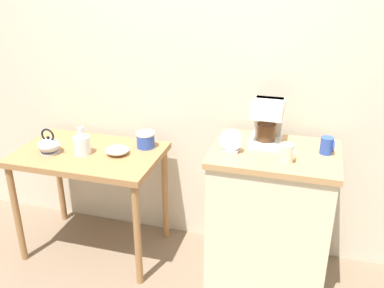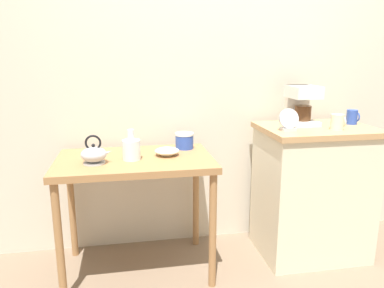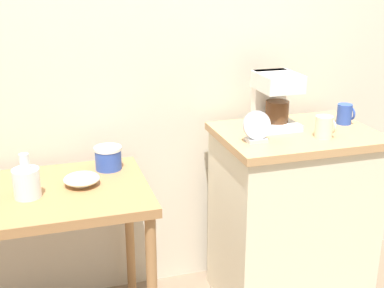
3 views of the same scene
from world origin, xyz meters
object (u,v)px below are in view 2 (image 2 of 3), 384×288
mug_blue (352,117)px  bowl_stoneware (167,151)px  teakettle (94,154)px  table_clock (289,121)px  glass_carafe_vase (131,149)px  mug_small_cream (338,122)px  coffee_maker (301,103)px  canister_enamel (184,141)px

mug_blue → bowl_stoneware: bearing=-178.1°
teakettle → table_clock: (1.18, 0.01, 0.15)m
bowl_stoneware → glass_carafe_vase: (-0.22, -0.06, 0.04)m
mug_small_cream → glass_carafe_vase: bearing=177.2°
glass_carafe_vase → bowl_stoneware: bearing=14.3°
glass_carafe_vase → coffee_maker: coffee_maker is taller
glass_carafe_vase → mug_blue: (1.49, 0.10, 0.13)m
coffee_maker → mug_blue: coffee_maker is taller
coffee_maker → table_clock: coffee_maker is taller
teakettle → canister_enamel: 0.62m
coffee_maker → mug_blue: 0.36m
glass_carafe_vase → mug_small_cream: (1.28, -0.06, 0.13)m
glass_carafe_vase → table_clock: table_clock is taller
glass_carafe_vase → canister_enamel: (0.35, 0.21, -0.01)m
teakettle → bowl_stoneware: bearing=13.1°
bowl_stoneware → teakettle: size_ratio=0.85×
table_clock → teakettle: bearing=-179.4°
mug_blue → mug_small_cream: size_ratio=1.00×
mug_small_cream → canister_enamel: bearing=163.7°
glass_carafe_vase → table_clock: (0.97, -0.03, 0.14)m
canister_enamel → table_clock: size_ratio=0.90×
canister_enamel → coffee_maker: (0.79, -0.05, 0.24)m
bowl_stoneware → coffee_maker: (0.93, 0.11, 0.26)m
canister_enamel → table_clock: bearing=-21.3°
teakettle → glass_carafe_vase: 0.22m
mug_blue → table_clock: 0.54m
mug_small_cream → teakettle: bearing=179.3°
bowl_stoneware → coffee_maker: 0.97m
bowl_stoneware → mug_small_cream: 1.08m
bowl_stoneware → canister_enamel: size_ratio=1.22×
glass_carafe_vase → mug_small_cream: size_ratio=1.86×
teakettle → mug_blue: 1.71m
table_clock → bowl_stoneware: bearing=173.4°
mug_small_cream → table_clock: size_ratio=0.71×
teakettle → mug_small_cream: mug_small_cream is taller
bowl_stoneware → mug_small_cream: bearing=-6.3°
canister_enamel → mug_blue: (1.14, -0.11, 0.14)m
bowl_stoneware → teakettle: teakettle is taller
teakettle → mug_blue: mug_blue is taller
teakettle → glass_carafe_vase: (0.21, 0.04, 0.01)m
teakettle → glass_carafe_vase: bearing=11.9°
glass_carafe_vase → canister_enamel: glass_carafe_vase is taller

